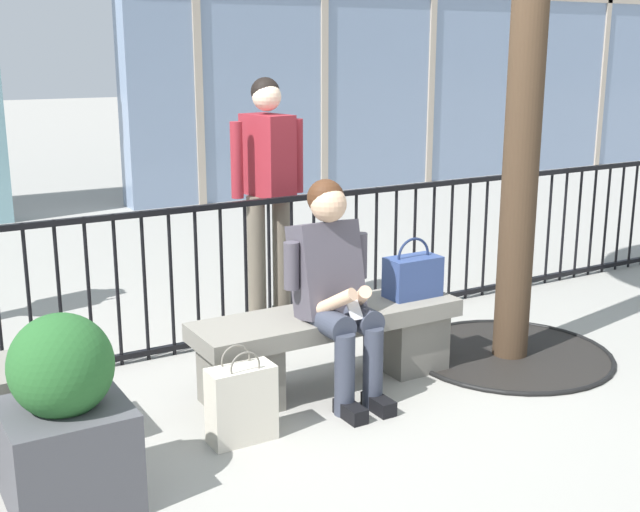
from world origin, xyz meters
TOP-DOWN VIEW (x-y plane):
  - ground_plane at (0.00, 0.00)m, footprint 60.00×60.00m
  - stone_bench at (0.00, 0.00)m, footprint 1.60×0.44m
  - seated_person_with_phone at (-0.04, -0.13)m, footprint 0.52×0.66m
  - handbag_on_bench at (0.58, -0.01)m, footprint 0.33×0.18m
  - shopping_bag at (-0.73, -0.38)m, footprint 0.33×0.16m
  - bystander_further_back at (0.27, 1.28)m, footprint 0.55×0.41m
  - plaza_railing at (0.00, 0.91)m, footprint 9.10×0.04m
  - planter at (-1.61, -0.54)m, footprint 0.51×0.51m

SIDE VIEW (x-z plane):
  - ground_plane at x=0.00m, z-range 0.00..0.00m
  - shopping_bag at x=-0.73m, z-range -0.04..0.44m
  - stone_bench at x=0.00m, z-range 0.05..0.50m
  - planter at x=-1.61m, z-range -0.03..0.82m
  - plaza_railing at x=0.00m, z-range 0.01..0.96m
  - handbag_on_bench at x=0.58m, z-range 0.40..0.76m
  - seated_person_with_phone at x=-0.04m, z-range 0.04..1.26m
  - bystander_further_back at x=0.27m, z-range 0.15..1.86m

